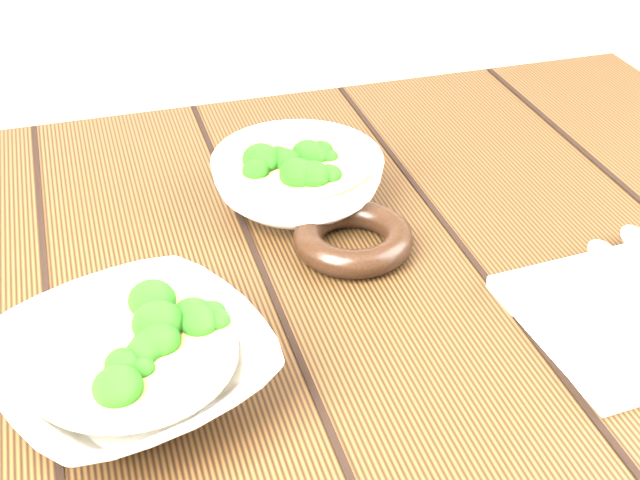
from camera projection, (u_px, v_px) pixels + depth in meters
table at (290, 372)px, 0.91m from camera, size 1.20×0.80×0.75m
soup_bowl_front at (132, 366)px, 0.70m from camera, size 0.27×0.27×0.06m
soup_bowl_back at (298, 179)px, 0.94m from camera, size 0.24×0.24×0.06m
trivet at (353, 238)px, 0.87m from camera, size 0.15×0.15×0.03m
spoon_left at (618, 277)px, 0.82m from camera, size 0.06×0.18×0.01m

